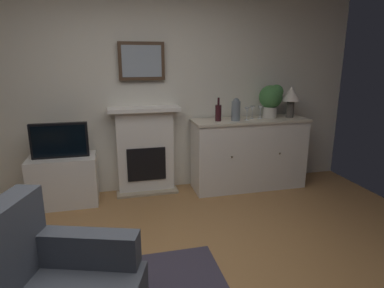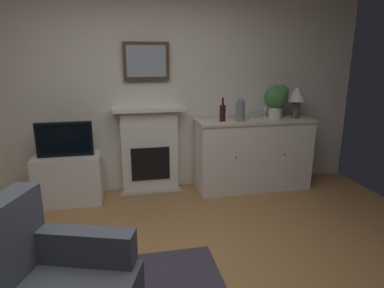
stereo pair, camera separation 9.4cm
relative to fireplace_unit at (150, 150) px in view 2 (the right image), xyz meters
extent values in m
cube|color=silver|center=(-0.06, 0.13, 0.82)|extent=(5.78, 0.06, 2.74)
cube|color=white|center=(0.00, 0.01, -0.02)|extent=(0.70, 0.18, 1.05)
cube|color=tan|center=(0.00, -0.09, -0.53)|extent=(0.77, 0.20, 0.03)
cube|color=black|center=(0.00, -0.09, -0.16)|extent=(0.48, 0.02, 0.42)
cube|color=white|center=(0.00, -0.02, 0.53)|extent=(0.87, 0.27, 0.05)
cube|color=#473323|center=(0.00, 0.05, 1.09)|extent=(0.55, 0.03, 0.45)
cube|color=#8C99A8|center=(0.00, 0.03, 1.09)|extent=(0.47, 0.01, 0.37)
cube|color=white|center=(1.33, -0.18, -0.10)|extent=(1.47, 0.45, 0.89)
cube|color=beige|center=(1.33, -0.18, 0.36)|extent=(1.50, 0.48, 0.03)
sphere|color=brown|center=(1.01, -0.41, -0.04)|extent=(0.02, 0.02, 0.02)
sphere|color=brown|center=(1.66, -0.41, -0.04)|extent=(0.02, 0.02, 0.02)
cylinder|color=#4C4742|center=(1.89, -0.18, 0.48)|extent=(0.10, 0.10, 0.22)
cone|color=silver|center=(1.89, -0.18, 0.68)|extent=(0.26, 0.26, 0.18)
cylinder|color=#331419|center=(0.89, -0.20, 0.47)|extent=(0.08, 0.08, 0.20)
cylinder|color=#331419|center=(0.89, -0.20, 0.62)|extent=(0.03, 0.03, 0.09)
cylinder|color=silver|center=(1.26, -0.24, 0.38)|extent=(0.06, 0.06, 0.00)
cylinder|color=silver|center=(1.26, -0.24, 0.42)|extent=(0.01, 0.01, 0.09)
cone|color=silver|center=(1.26, -0.24, 0.50)|extent=(0.07, 0.07, 0.07)
cylinder|color=silver|center=(1.37, -0.15, 0.38)|extent=(0.06, 0.06, 0.00)
cylinder|color=silver|center=(1.37, -0.15, 0.42)|extent=(0.01, 0.01, 0.09)
cone|color=silver|center=(1.37, -0.15, 0.50)|extent=(0.07, 0.07, 0.07)
cylinder|color=silver|center=(1.48, -0.15, 0.38)|extent=(0.06, 0.06, 0.00)
cylinder|color=silver|center=(1.48, -0.15, 0.42)|extent=(0.01, 0.01, 0.09)
cone|color=silver|center=(1.48, -0.15, 0.50)|extent=(0.07, 0.07, 0.07)
cylinder|color=slate|center=(1.11, -0.23, 0.49)|extent=(0.11, 0.11, 0.24)
sphere|color=slate|center=(1.11, -0.23, 0.61)|extent=(0.08, 0.08, 0.08)
cube|color=white|center=(-0.97, -0.16, -0.26)|extent=(0.75, 0.42, 0.58)
cube|color=black|center=(-0.97, -0.18, 0.23)|extent=(0.62, 0.06, 0.40)
cube|color=black|center=(-0.97, -0.22, 0.23)|extent=(0.57, 0.01, 0.35)
cylinder|color=beige|center=(1.63, -0.13, 0.44)|extent=(0.18, 0.18, 0.14)
sphere|color=#3D753D|center=(1.63, -0.13, 0.64)|extent=(0.30, 0.30, 0.30)
sphere|color=#3D753D|center=(1.69, -0.16, 0.71)|extent=(0.18, 0.18, 0.18)
cube|color=#474C56|center=(-0.62, -2.09, -0.02)|extent=(0.73, 0.36, 0.22)
camera|label=1|loc=(-0.39, -4.02, 1.13)|focal=30.72mm
camera|label=2|loc=(-0.30, -4.04, 1.13)|focal=30.72mm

